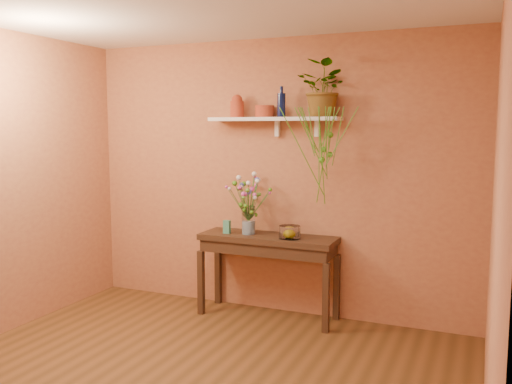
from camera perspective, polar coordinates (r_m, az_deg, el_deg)
room at (r=3.65m, az=-9.57°, el=-1.08°), size 4.04×4.04×2.70m
sideboard at (r=5.30m, az=1.25°, el=-5.78°), size 1.33×0.43×0.81m
wall_shelf at (r=5.27m, az=2.00°, el=7.56°), size 1.30×0.24×0.19m
terracotta_jug at (r=5.43m, az=-1.99°, el=8.89°), size 0.13×0.13×0.22m
terracotta_pot at (r=5.32m, az=0.92°, el=8.40°), size 0.23×0.23×0.11m
blue_bottle at (r=5.23m, az=2.66°, el=9.09°), size 0.09×0.09×0.29m
spider_plant at (r=5.11m, az=7.17°, el=10.63°), size 0.58×0.55×0.51m
plant_fronds at (r=4.95m, az=7.02°, el=4.87°), size 0.69×0.34×0.88m
glass_vase at (r=5.33m, az=-0.78°, el=-3.17°), size 0.13×0.13×0.27m
bouquet at (r=5.28m, az=-0.81°, el=0.05°), size 0.46×0.44×0.47m
glass_bowl at (r=5.13m, az=3.53°, el=-4.25°), size 0.20×0.20×0.12m
lemon at (r=5.12m, az=3.50°, el=-4.36°), size 0.09×0.09×0.09m
carton at (r=5.37m, az=-3.05°, el=-3.65°), size 0.07×0.05×0.13m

